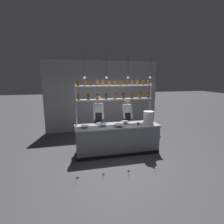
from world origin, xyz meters
name	(u,v)px	position (x,y,z in m)	size (l,w,h in m)	color
ground_plane	(117,152)	(0.00, 0.00, 0.00)	(40.00, 40.00, 0.00)	#3D3D42
back_wall	(103,96)	(0.00, 2.55, 1.55)	(5.07, 0.12, 3.10)	#939399
prep_counter	(117,139)	(0.00, 0.00, 0.46)	(2.67, 0.76, 0.92)	gray
spice_shelf_unit	(115,94)	(0.01, 0.33, 1.89)	(2.56, 0.28, 2.35)	#ADAFB5
chef_left	(98,117)	(-0.50, 0.71, 1.03)	(0.38, 0.32, 1.77)	black
chef_center	(127,117)	(0.57, 0.80, 0.95)	(0.37, 0.30, 1.66)	black
container_stack	(148,119)	(0.91, -0.31, 1.15)	(0.32, 0.32, 0.47)	white
prep_bowl_near_left	(102,125)	(-0.48, -0.02, 0.96)	(0.28, 0.28, 0.08)	silver
prep_bowl_center_front	(85,127)	(-1.02, -0.08, 0.95)	(0.25, 0.25, 0.07)	white
prep_bowl_center_back	(99,124)	(-0.56, 0.24, 0.94)	(0.16, 0.16, 0.04)	silver
prep_bowl_near_right	(119,126)	(0.00, -0.20, 0.96)	(0.30, 0.30, 0.08)	silver
prep_bowl_far_left	(125,123)	(0.29, 0.09, 0.96)	(0.29, 0.29, 0.08)	#B2B7BC
serving_cup_front	(138,124)	(0.65, -0.14, 0.96)	(0.08, 0.08, 0.08)	#334C70
pendant_light_row	(118,77)	(0.01, 0.00, 2.43)	(2.11, 0.07, 0.69)	black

